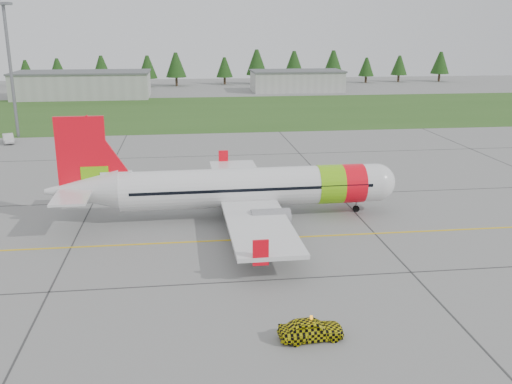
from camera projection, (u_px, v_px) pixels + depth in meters
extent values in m
plane|color=gray|center=(273.00, 280.00, 39.46)|extent=(320.00, 320.00, 0.00)
cylinder|color=silver|center=(252.00, 187.00, 51.90)|extent=(23.62, 3.89, 3.54)
sphere|color=silver|center=(376.00, 182.00, 53.50)|extent=(3.54, 3.54, 3.54)
cone|color=silver|center=(82.00, 190.00, 49.78)|extent=(6.40, 3.63, 3.54)
cube|color=black|center=(379.00, 179.00, 53.45)|extent=(1.49, 2.38, 0.51)
cylinder|color=#78CA0F|center=(329.00, 184.00, 52.89)|extent=(2.41, 3.65, 3.62)
cylinder|color=#FB0818|center=(352.00, 183.00, 53.18)|extent=(2.05, 3.64, 3.62)
cube|color=silver|center=(247.00, 198.00, 52.12)|extent=(5.42, 29.08, 0.33)
cube|color=#FB0818|center=(223.00, 158.00, 65.56)|extent=(1.09, 0.18, 1.81)
cube|color=#FB0818|center=(261.00, 253.00, 38.16)|extent=(1.09, 0.18, 1.81)
cylinder|color=gray|center=(254.00, 188.00, 57.18)|extent=(3.29, 1.95, 1.90)
cylinder|color=gray|center=(271.00, 220.00, 47.70)|extent=(3.29, 1.95, 1.90)
cube|color=#FB0818|center=(82.00, 156.00, 48.96)|extent=(4.17, 0.39, 6.89)
cube|color=#78CA0F|center=(95.00, 178.00, 49.65)|extent=(2.36, 0.42, 2.18)
cube|color=silver|center=(77.00, 188.00, 49.66)|extent=(3.06, 10.47, 0.20)
cylinder|color=slate|center=(356.00, 205.00, 53.86)|extent=(0.16, 0.16, 1.27)
cylinder|color=black|center=(356.00, 208.00, 53.95)|extent=(0.62, 0.26, 0.62)
cylinder|color=slate|center=(234.00, 200.00, 54.67)|extent=(0.20, 0.20, 1.72)
cylinder|color=black|center=(231.00, 204.00, 54.73)|extent=(0.95, 0.42, 0.94)
cylinder|color=slate|center=(240.00, 217.00, 49.85)|extent=(0.20, 0.20, 1.72)
cylinder|color=black|center=(236.00, 221.00, 49.91)|extent=(0.95, 0.42, 0.94)
imported|color=yellow|center=(312.00, 309.00, 31.49)|extent=(1.36, 1.57, 3.69)
imported|color=silver|center=(7.00, 129.00, 85.32)|extent=(1.84, 1.79, 4.20)
cube|color=#30561E|center=(212.00, 112.00, 117.56)|extent=(320.00, 50.00, 0.03)
cube|color=gold|center=(258.00, 239.00, 47.07)|extent=(120.00, 0.25, 0.02)
cube|color=#A8A8A3|center=(83.00, 85.00, 139.75)|extent=(32.00, 14.00, 6.00)
cube|color=#A8A8A3|center=(297.00, 81.00, 154.17)|extent=(24.00, 12.00, 5.20)
cylinder|color=slate|center=(11.00, 73.00, 88.02)|extent=(0.50, 0.50, 20.00)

